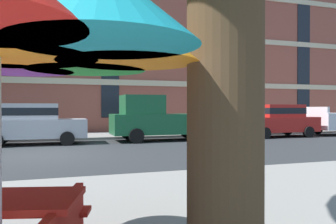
# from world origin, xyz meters

# --- Properties ---
(ground_plane) EXTENTS (120.00, 120.00, 0.00)m
(ground_plane) POSITION_xyz_m (0.00, 0.00, 0.00)
(ground_plane) COLOR #2D3033
(sidewalk_far) EXTENTS (56.00, 3.60, 0.12)m
(sidewalk_far) POSITION_xyz_m (0.00, 6.80, 0.06)
(sidewalk_far) COLOR gray
(sidewalk_far) RESTS_ON ground
(apartment_building) EXTENTS (43.82, 12.08, 19.20)m
(apartment_building) POSITION_xyz_m (0.00, 14.99, 9.60)
(apartment_building) COLOR #934C3D
(apartment_building) RESTS_ON ground
(sedan_silver) EXTENTS (4.40, 1.98, 1.78)m
(sedan_silver) POSITION_xyz_m (-0.45, 3.70, 0.95)
(sedan_silver) COLOR #A8AAB2
(sedan_silver) RESTS_ON ground
(pickup_green) EXTENTS (5.10, 2.12, 2.20)m
(pickup_green) POSITION_xyz_m (5.27, 3.70, 1.03)
(pickup_green) COLOR #195933
(pickup_green) RESTS_ON ground
(sedan_red) EXTENTS (4.40, 1.98, 1.78)m
(sedan_red) POSITION_xyz_m (12.09, 3.70, 0.95)
(sedan_red) COLOR #B21E19
(sedan_red) RESTS_ON ground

